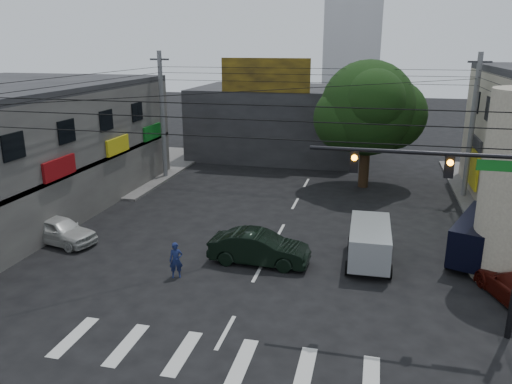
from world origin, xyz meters
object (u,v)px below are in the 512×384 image
at_px(street_tree, 368,108).
at_px(dark_sedan, 259,248).
at_px(traffic_gantry, 473,200).
at_px(navy_van, 482,239).
at_px(utility_pole_far_right, 472,127).
at_px(silver_minivan, 369,245).
at_px(traffic_officer, 176,260).
at_px(utility_pole_far_left, 162,116).
at_px(white_compact, 59,230).

height_order(street_tree, dark_sedan, street_tree).
relative_size(traffic_gantry, navy_van, 1.31).
height_order(utility_pole_far_right, silver_minivan, utility_pole_far_right).
bearing_deg(utility_pole_far_right, silver_minivan, -115.90).
xyz_separation_m(navy_van, traffic_officer, (-13.03, -4.98, -0.24)).
height_order(utility_pole_far_left, navy_van, utility_pole_far_left).
height_order(street_tree, traffic_officer, street_tree).
bearing_deg(utility_pole_far_left, utility_pole_far_right, 0.00).
height_order(white_compact, navy_van, navy_van).
bearing_deg(silver_minivan, navy_van, -73.83).
height_order(white_compact, silver_minivan, silver_minivan).
height_order(dark_sedan, navy_van, navy_van).
bearing_deg(white_compact, street_tree, -33.23).
distance_m(traffic_gantry, utility_pole_far_right, 17.21).
bearing_deg(silver_minivan, traffic_gantry, -149.31).
distance_m(dark_sedan, silver_minivan, 5.01).
bearing_deg(traffic_gantry, white_compact, 168.12).
bearing_deg(utility_pole_far_right, dark_sedan, -129.11).
distance_m(white_compact, silver_minivan, 15.24).
xyz_separation_m(silver_minivan, navy_van, (5.03, 1.56, 0.13)).
distance_m(traffic_gantry, utility_pole_far_left, 25.00).
xyz_separation_m(dark_sedan, traffic_officer, (-3.13, -2.24, 0.04)).
bearing_deg(white_compact, traffic_gantry, -89.40).
bearing_deg(traffic_officer, white_compact, 141.22).
relative_size(white_compact, traffic_officer, 2.71).
bearing_deg(traffic_officer, silver_minivan, 1.47).
distance_m(utility_pole_far_left, dark_sedan, 17.14).
bearing_deg(traffic_officer, utility_pole_far_right, 26.44).
height_order(utility_pole_far_right, dark_sedan, utility_pole_far_right).
distance_m(street_tree, dark_sedan, 15.48).
bearing_deg(navy_van, utility_pole_far_left, 83.26).
xyz_separation_m(street_tree, traffic_gantry, (3.82, -18.00, -0.64)).
height_order(street_tree, utility_pole_far_left, utility_pole_far_left).
bearing_deg(silver_minivan, utility_pole_far_right, -27.02).
bearing_deg(utility_pole_far_right, utility_pole_far_left, 180.00).
xyz_separation_m(street_tree, white_compact, (-14.50, -14.15, -4.79)).
bearing_deg(dark_sedan, white_compact, 91.58).
height_order(street_tree, utility_pole_far_right, utility_pole_far_right).
relative_size(utility_pole_far_right, white_compact, 2.15).
bearing_deg(utility_pole_far_right, traffic_officer, -131.94).
bearing_deg(navy_van, street_tree, 47.12).
bearing_deg(traffic_officer, street_tree, 44.32).
relative_size(dark_sedan, traffic_officer, 2.92).
relative_size(utility_pole_far_left, utility_pole_far_right, 1.00).
distance_m(traffic_gantry, silver_minivan, 7.12).
distance_m(street_tree, traffic_gantry, 18.42).
distance_m(white_compact, traffic_officer, 7.53).
height_order(traffic_gantry, navy_van, traffic_gantry).
relative_size(utility_pole_far_left, navy_van, 1.67).
distance_m(utility_pole_far_right, white_compact, 25.08).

